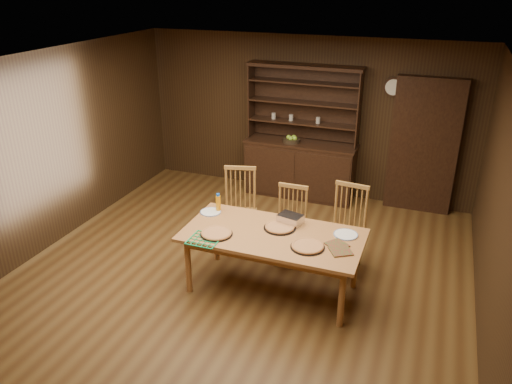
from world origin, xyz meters
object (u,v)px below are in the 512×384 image
at_px(chair_left, 240,204).
at_px(chair_right, 347,224).
at_px(dining_table, 273,239).
at_px(juice_bottle, 218,203).
at_px(chair_center, 290,221).
at_px(china_hutch, 300,162).

relative_size(chair_left, chair_right, 1.00).
distance_m(chair_left, chair_right, 1.49).
height_order(dining_table, chair_left, chair_left).
distance_m(dining_table, juice_bottle, 0.91).
xyz_separation_m(chair_center, juice_bottle, (-0.80, -0.46, 0.33)).
distance_m(china_hutch, juice_bottle, 2.50).
height_order(china_hutch, juice_bottle, china_hutch).
xyz_separation_m(chair_left, juice_bottle, (-0.04, -0.59, 0.27)).
bearing_deg(china_hutch, chair_right, -58.83).
height_order(dining_table, chair_right, chair_right).
relative_size(chair_center, juice_bottle, 4.28).
relative_size(chair_center, chair_right, 0.91).
bearing_deg(dining_table, chair_right, 50.63).
relative_size(dining_table, chair_right, 1.86).
distance_m(dining_table, chair_left, 1.21).
relative_size(china_hutch, dining_table, 1.06).
bearing_deg(china_hutch, chair_center, -77.48).
bearing_deg(chair_left, juice_bottle, -108.97).
relative_size(china_hutch, chair_right, 1.97).
bearing_deg(dining_table, chair_left, 130.85).
relative_size(chair_right, juice_bottle, 4.68).
xyz_separation_m(chair_right, juice_bottle, (-1.53, -0.53, 0.27)).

